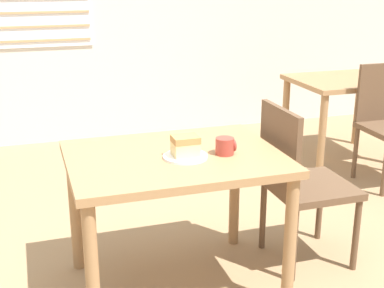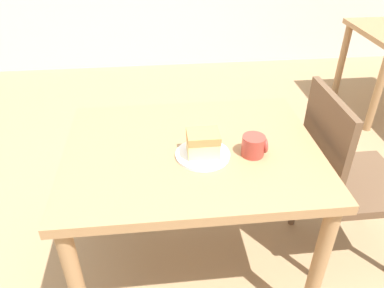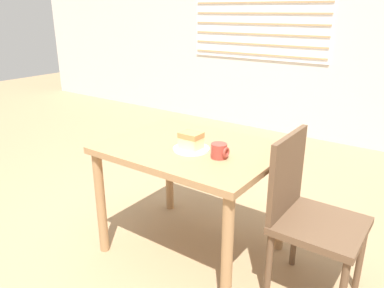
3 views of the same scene
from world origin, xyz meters
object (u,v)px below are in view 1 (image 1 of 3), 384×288
object	(u,v)px
dining_table_near	(175,175)
cake_slice	(185,146)
dining_table_far	(344,92)
chair_near_window	(299,179)
plate	(185,156)
coffee_mug	(225,146)

from	to	relation	value
dining_table_near	cake_slice	xyz separation A→B (m)	(0.04, -0.06, 0.17)
dining_table_far	dining_table_near	bearing A→B (deg)	-142.23
chair_near_window	plate	world-z (taller)	chair_near_window
dining_table_near	chair_near_window	bearing A→B (deg)	3.84
dining_table_far	cake_slice	xyz separation A→B (m)	(-1.89, -1.56, 0.20)
dining_table_near	dining_table_far	size ratio (longest dim) A/B	1.21
cake_slice	dining_table_far	bearing A→B (deg)	39.42
dining_table_near	coffee_mug	xyz separation A→B (m)	(0.24, -0.07, 0.15)
plate	chair_near_window	bearing A→B (deg)	8.81
dining_table_far	coffee_mug	world-z (taller)	coffee_mug
dining_table_near	coffee_mug	world-z (taller)	coffee_mug
plate	cake_slice	bearing A→B (deg)	-84.57
plate	coffee_mug	size ratio (longest dim) A/B	2.18
dining_table_near	chair_near_window	size ratio (longest dim) A/B	1.14
dining_table_near	cake_slice	world-z (taller)	cake_slice
dining_table_near	dining_table_far	bearing A→B (deg)	37.77
plate	cake_slice	world-z (taller)	cake_slice
cake_slice	dining_table_near	bearing A→B (deg)	121.90
chair_near_window	coffee_mug	xyz separation A→B (m)	(-0.48, -0.12, 0.28)
plate	coffee_mug	bearing A→B (deg)	-3.18
cake_slice	chair_near_window	bearing A→B (deg)	9.04
plate	dining_table_far	bearing A→B (deg)	39.37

